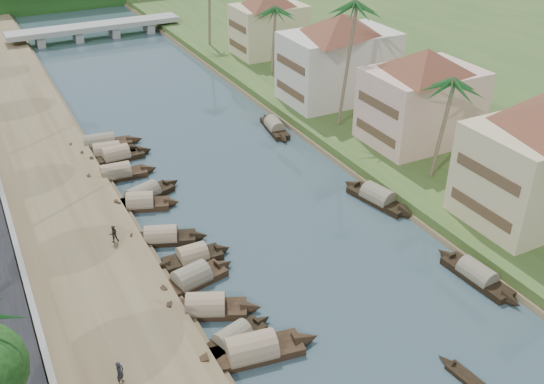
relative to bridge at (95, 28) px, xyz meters
name	(u,v)px	position (x,y,z in m)	size (l,w,h in m)	color
ground	(325,275)	(0.00, -72.00, -1.72)	(220.00, 220.00, 0.00)	#33464C
left_bank	(56,200)	(-16.00, -52.00, -1.32)	(10.00, 180.00, 0.80)	brown
right_bank	(375,126)	(19.00, -52.00, -1.12)	(16.00, 180.00, 1.20)	#334F1F
retaining_wall	(5,202)	(-20.20, -52.00, -0.37)	(0.40, 180.00, 1.10)	slate
bridge	(95,28)	(0.00, 0.00, 0.00)	(28.00, 4.00, 2.40)	gray
building_near	(543,158)	(18.99, -74.00, 4.66)	(14.85, 14.85, 10.20)	#CBB288
building_mid	(422,95)	(19.99, -58.00, 4.41)	(14.11, 14.11, 9.70)	beige
building_far	(339,56)	(18.99, -44.00, 4.66)	(15.59, 15.59, 10.20)	beige
building_distant	(269,21)	(19.99, -24.00, 4.16)	(12.62, 12.62, 9.20)	#CBB288
sampan_2	(251,351)	(-8.61, -76.96, -1.30)	(9.52, 3.31, 2.43)	black
sampan_3	(233,339)	(-9.17, -75.40, -1.32)	(6.82, 3.18, 1.86)	black
sampan_4	(206,308)	(-9.59, -71.78, -1.31)	(7.90, 4.94, 2.25)	black
sampan_5	(193,257)	(-8.25, -65.79, -1.31)	(6.46, 1.89, 2.08)	black
sampan_6	(192,280)	(-9.33, -68.37, -1.31)	(7.72, 3.28, 2.25)	black
sampan_7	(161,238)	(-9.53, -62.08, -1.31)	(7.77, 4.26, 2.08)	black
sampan_8	(141,204)	(-9.45, -56.09, -1.31)	(7.13, 4.00, 2.18)	black
sampan_9	(143,196)	(-8.85, -54.82, -1.31)	(8.52, 4.40, 2.15)	black
sampan_10	(116,174)	(-9.93, -49.65, -1.31)	(8.28, 2.37, 2.25)	black
sampan_11	(116,156)	(-8.92, -45.78, -1.31)	(7.90, 2.11, 2.25)	black
sampan_12	(100,144)	(-9.67, -42.00, -1.31)	(9.51, 3.10, 2.22)	black
sampan_13	(107,152)	(-9.49, -44.46, -1.31)	(8.14, 2.89, 2.19)	black
sampan_14	(477,276)	(9.65, -77.74, -1.31)	(2.03, 8.25, 2.01)	black
sampan_15	(378,198)	(9.92, -65.09, -1.30)	(3.53, 8.75, 2.29)	black
sampan_16	(275,127)	(8.97, -46.78, -1.31)	(2.73, 8.27, 2.01)	black
canoe_1	(222,343)	(-9.82, -75.07, -1.62)	(4.53, 1.58, 0.72)	black
canoe_2	(125,177)	(-9.22, -49.97, -1.62)	(5.33, 2.09, 0.77)	black
palm_1	(446,84)	(16.00, -65.18, 8.48)	(3.20, 3.20, 10.75)	#71624B
palm_2	(348,8)	(15.00, -51.02, 12.21)	(3.20, 3.20, 14.63)	#71624B
palm_3	(273,10)	(16.00, -32.78, 8.04)	(3.20, 3.20, 10.31)	#71624B
tree_6	(358,44)	(24.00, -40.63, 4.56)	(4.11, 4.11, 6.89)	#4B3A2A
person_near	(120,373)	(-16.61, -76.05, -0.11)	(0.59, 0.39, 1.63)	#25262C
person_far	(113,234)	(-13.16, -61.42, -0.20)	(0.70, 0.55, 1.44)	#312822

